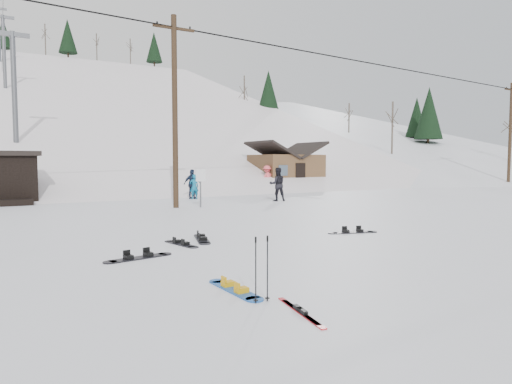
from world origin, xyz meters
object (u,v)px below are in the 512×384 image
hero_snowboard (235,289)px  hero_skis (300,311)px  utility_pole (175,109)px  cabin (286,170)px

hero_snowboard → hero_skis: size_ratio=1.09×
hero_snowboard → hero_skis: 1.55m
utility_pole → cabin: 16.71m
utility_pole → hero_snowboard: 15.04m
hero_snowboard → hero_skis: hero_snowboard is taller
hero_skis → cabin: bearing=66.4°
cabin → hero_snowboard: size_ratio=3.36×
utility_pole → hero_skis: 16.37m
cabin → hero_skis: cabin is taller
cabin → hero_snowboard: 29.22m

